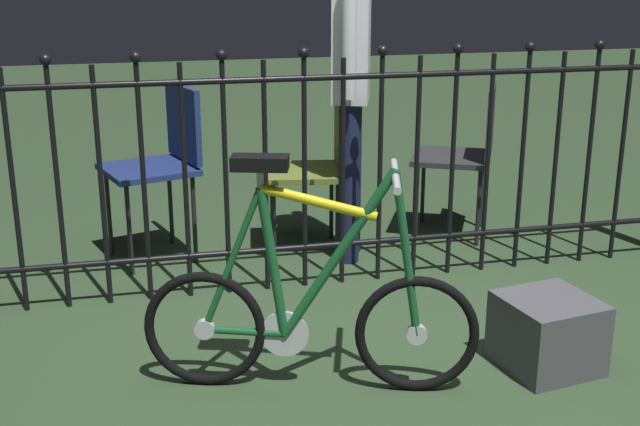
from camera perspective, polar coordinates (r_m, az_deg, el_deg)
The scene contains 8 objects.
ground_plane at distance 3.41m, azimuth 3.23°, elevation -9.91°, with size 20.00×20.00×0.00m, color #30472B.
iron_fence at distance 3.91m, azimuth -1.09°, elevation 3.33°, with size 3.96×0.07×1.22m.
bicycle at distance 3.05m, azimuth -0.74°, elevation -6.68°, with size 1.20×0.47×0.89m.
chair_navy at distance 4.41m, azimuth -10.75°, elevation 3.98°, with size 0.54×0.54×0.91m.
chair_olive at distance 4.45m, azimuth -0.13°, elevation 3.55°, with size 0.48×0.48×0.81m.
chair_charcoal at distance 4.75m, azimuth 10.11°, elevation 4.55°, with size 0.58×0.58×0.87m.
person_visitor at distance 4.25m, azimuth 2.16°, elevation 9.91°, with size 0.27×0.45×1.68m.
display_crate at distance 3.39m, azimuth 15.37°, elevation -7.97°, with size 0.34×0.34×0.29m, color #4C4C51.
Camera 1 is at (-0.88, -2.90, 1.56)m, focal length 46.51 mm.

